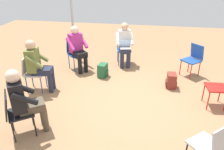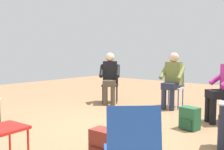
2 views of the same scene
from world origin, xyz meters
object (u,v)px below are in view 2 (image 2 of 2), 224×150
backpack_near_laptop_user (103,147)px  backpack_by_empty_chair (190,120)px  chair_west (174,85)px  person_in_black (110,75)px  chair_southwest (110,82)px  person_in_olive (172,77)px  chair_northeast (132,150)px

backpack_near_laptop_user → backpack_by_empty_chair: bearing=170.7°
chair_west → backpack_near_laptop_user: size_ratio=2.36×
person_in_black → backpack_near_laptop_user: person_in_black is taller
chair_southwest → person_in_black: person_in_black is taller
person_in_olive → backpack_near_laptop_user: 3.17m
person_in_black → person_in_olive: bearing=162.3°
chair_southwest → backpack_near_laptop_user: size_ratio=2.36×
person_in_black → chair_west: bearing=168.4°
backpack_near_laptop_user → chair_west: bearing=-168.0°
chair_northeast → backpack_near_laptop_user: (-0.58, -0.80, -0.34)m
chair_northeast → person_in_olive: bearing=68.9°
person_in_black → backpack_by_empty_chair: size_ratio=3.44×
chair_west → backpack_by_empty_chair: size_ratio=2.36×
chair_west → backpack_near_laptop_user: bearing=94.4°
person_in_olive → person_in_black: bearing=11.0°
chair_southwest → backpack_near_laptop_user: (2.71, 2.18, -0.34)m
chair_northeast → chair_southwest: (-3.29, -2.97, 0.00)m
person_in_black → backpack_by_empty_chair: person_in_black is taller
chair_northeast → chair_west: bearing=68.3°
chair_west → person_in_olive: (0.17, 0.02, 0.20)m
chair_northeast → chair_southwest: 4.43m
chair_west → backpack_by_empty_chair: (1.46, 0.97, -0.34)m
person_in_olive → chair_northeast: bearing=104.3°
chair_west → chair_southwest: (0.51, -1.49, 0.00)m
chair_northeast → chair_southwest: size_ratio=1.00×
chair_northeast → chair_west: (-3.80, -1.48, 0.00)m
backpack_near_laptop_user → backpack_by_empty_chair: size_ratio=1.00×
chair_southwest → chair_northeast: bearing=95.8°
chair_west → person_in_black: bearing=17.1°
chair_west → backpack_near_laptop_user: 3.31m
backpack_near_laptop_user → chair_southwest: bearing=-141.2°
chair_southwest → person_in_black: 0.26m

